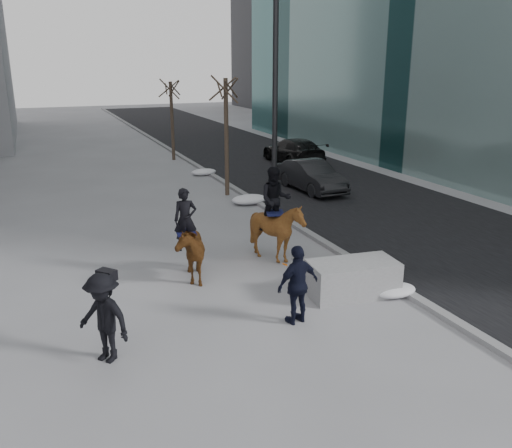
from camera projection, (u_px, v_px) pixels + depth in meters
name	position (u px, v px, depth m)	size (l,w,h in m)	color
ground	(275.00, 297.00, 13.04)	(120.00, 120.00, 0.00)	gray
road	(324.00, 186.00, 24.44)	(8.00, 90.00, 0.01)	black
curb	(242.00, 193.00, 22.96)	(0.25, 90.00, 0.12)	gray
planter	(353.00, 278.00, 13.05)	(2.11, 1.06, 0.85)	#97979A
car_near	(311.00, 176.00, 23.42)	(1.39, 3.99, 1.31)	black
car_far	(293.00, 151.00, 29.64)	(1.95, 4.79, 1.39)	black
tree_near	(226.00, 132.00, 22.12)	(1.20, 1.20, 5.31)	#392E22
tree_far	(172.00, 117.00, 30.24)	(1.20, 1.20, 4.81)	#35271F
mounted_left	(188.00, 246.00, 13.91)	(1.10, 1.94, 2.37)	#532A10
mounted_right	(277.00, 224.00, 15.11)	(1.83, 1.94, 2.67)	#512910
feeder	(298.00, 285.00, 11.54)	(1.09, 0.95, 1.75)	black
camera_crew	(104.00, 317.00, 10.05)	(1.23, 1.29, 1.75)	black
lamppost	(276.00, 75.00, 17.60)	(0.25, 1.31, 9.09)	black
snow_piles	(251.00, 201.00, 21.27)	(1.44, 16.24, 0.37)	silver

